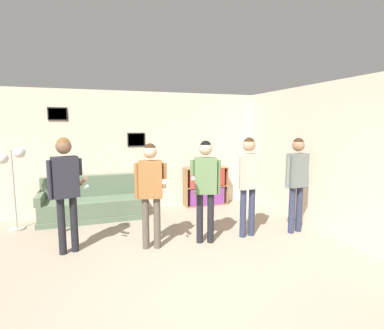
# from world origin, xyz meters

# --- Properties ---
(ground_plane) EXTENTS (20.00, 20.00, 0.00)m
(ground_plane) POSITION_xyz_m (0.00, 0.00, 0.00)
(ground_plane) COLOR gray
(wall_back) EXTENTS (8.36, 0.08, 2.70)m
(wall_back) POSITION_xyz_m (-0.00, 4.00, 1.35)
(wall_back) COLOR beige
(wall_back) RESTS_ON ground_plane
(wall_right) EXTENTS (0.06, 6.37, 2.70)m
(wall_right) POSITION_xyz_m (3.01, 1.99, 1.35)
(wall_right) COLOR beige
(wall_right) RESTS_ON ground_plane
(couch) EXTENTS (2.06, 0.80, 0.87)m
(couch) POSITION_xyz_m (-0.98, 3.58, 0.29)
(couch) COLOR #5B7056
(couch) RESTS_ON ground_plane
(bookshelf) EXTENTS (1.07, 0.30, 0.93)m
(bookshelf) POSITION_xyz_m (1.66, 3.78, 0.46)
(bookshelf) COLOR olive
(bookshelf) RESTS_ON ground_plane
(floor_lamp) EXTENTS (0.48, 0.28, 1.55)m
(floor_lamp) POSITION_xyz_m (-2.34, 3.31, 1.19)
(floor_lamp) COLOR #ADA89E
(floor_lamp) RESTS_ON ground_plane
(person_player_foreground_left) EXTENTS (0.57, 0.44, 1.77)m
(person_player_foreground_left) POSITION_xyz_m (-1.34, 1.88, 1.10)
(person_player_foreground_left) COLOR black
(person_player_foreground_left) RESTS_ON ground_plane
(person_player_foreground_center) EXTENTS (0.49, 0.53, 1.68)m
(person_player_foreground_center) POSITION_xyz_m (-0.11, 1.64, 1.03)
(person_player_foreground_center) COLOR brown
(person_player_foreground_center) RESTS_ON ground_plane
(person_watcher_holding_cup) EXTENTS (0.57, 0.39, 1.70)m
(person_watcher_holding_cup) POSITION_xyz_m (0.78, 1.58, 1.05)
(person_watcher_holding_cup) COLOR black
(person_watcher_holding_cup) RESTS_ON ground_plane
(person_spectator_near_bookshelf) EXTENTS (0.50, 0.23, 1.74)m
(person_spectator_near_bookshelf) POSITION_xyz_m (1.59, 1.62, 1.08)
(person_spectator_near_bookshelf) COLOR #2D334C
(person_spectator_near_bookshelf) RESTS_ON ground_plane
(person_spectator_far_right) EXTENTS (0.50, 0.25, 1.73)m
(person_spectator_far_right) POSITION_xyz_m (2.52, 1.51, 1.07)
(person_spectator_far_right) COLOR #2D334C
(person_spectator_far_right) RESTS_ON ground_plane
(bottle_on_floor) EXTENTS (0.07, 0.07, 0.30)m
(bottle_on_floor) POSITION_xyz_m (-1.52, 2.88, 0.12)
(bottle_on_floor) COLOR black
(bottle_on_floor) RESTS_ON ground_plane
(drinking_cup) EXTENTS (0.07, 0.07, 0.10)m
(drinking_cup) POSITION_xyz_m (1.44, 3.78, 0.98)
(drinking_cup) COLOR yellow
(drinking_cup) RESTS_ON bookshelf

